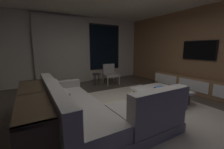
% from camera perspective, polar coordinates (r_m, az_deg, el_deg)
% --- Properties ---
extents(floor, '(9.20, 9.20, 0.00)m').
position_cam_1_polar(floor, '(3.31, 6.23, -15.09)').
color(floor, '#473D33').
extents(back_wall_with_window, '(6.60, 0.30, 2.70)m').
position_cam_1_polar(back_wall_with_window, '(6.25, -14.33, 9.41)').
color(back_wall_with_window, beige).
rests_on(back_wall_with_window, floor).
extents(media_wall, '(0.12, 7.80, 2.70)m').
position_cam_1_polar(media_wall, '(5.41, 33.91, 7.92)').
color(media_wall, '#8E6642').
rests_on(media_wall, floor).
extents(area_rug, '(3.20, 3.80, 0.01)m').
position_cam_1_polar(area_rug, '(3.44, 12.09, -14.11)').
color(area_rug, beige).
rests_on(area_rug, floor).
extents(sectional_couch, '(1.98, 2.50, 0.82)m').
position_cam_1_polar(sectional_couch, '(2.75, -8.13, -14.03)').
color(sectional_couch, gray).
rests_on(sectional_couch, floor).
extents(coffee_table, '(1.16, 1.16, 0.36)m').
position_cam_1_polar(coffee_table, '(4.02, 18.54, -8.02)').
color(coffee_table, '#413220').
rests_on(coffee_table, floor).
extents(book_stack_on_coffee_table, '(0.26, 0.19, 0.05)m').
position_cam_1_polar(book_stack_on_coffee_table, '(4.07, 18.29, -4.90)').
color(book_stack_on_coffee_table, brown).
rests_on(book_stack_on_coffee_table, coffee_table).
extents(accent_chair_near_window, '(0.60, 0.62, 0.78)m').
position_cam_1_polar(accent_chair_near_window, '(5.79, -0.73, 0.63)').
color(accent_chair_near_window, '#B2ADA0').
rests_on(accent_chair_near_window, floor).
extents(side_stool, '(0.32, 0.32, 0.46)m').
position_cam_1_polar(side_stool, '(5.52, -6.22, -0.56)').
color(side_stool, '#333338').
rests_on(side_stool, floor).
extents(media_console, '(0.46, 3.10, 0.52)m').
position_cam_1_polar(media_console, '(5.31, 30.82, -3.79)').
color(media_console, '#8E6642').
rests_on(media_console, floor).
extents(mounted_tv, '(0.05, 1.05, 0.61)m').
position_cam_1_polar(mounted_tv, '(5.43, 31.02, 8.20)').
color(mounted_tv, black).
extents(console_table_behind_couch, '(0.40, 2.10, 0.74)m').
position_cam_1_polar(console_table_behind_couch, '(2.66, -28.42, -13.11)').
color(console_table_behind_couch, '#413220').
rests_on(console_table_behind_couch, floor).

